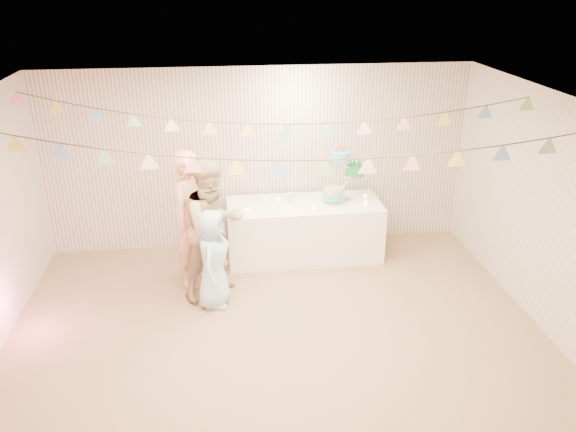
{
  "coord_description": "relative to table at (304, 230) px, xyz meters",
  "views": [
    {
      "loc": [
        -0.54,
        -5.1,
        3.76
      ],
      "look_at": [
        0.2,
        0.8,
        1.15
      ],
      "focal_mm": 35.0,
      "sensor_mm": 36.0,
      "label": 1
    }
  ],
  "objects": [
    {
      "name": "floor",
      "position": [
        -0.58,
        -1.99,
        -0.4
      ],
      "size": [
        6.0,
        6.0,
        0.0
      ],
      "primitive_type": "plane",
      "color": "olive",
      "rests_on": "ground"
    },
    {
      "name": "ceiling",
      "position": [
        -0.58,
        -1.99,
        2.2
      ],
      "size": [
        6.0,
        6.0,
        0.0
      ],
      "primitive_type": "plane",
      "color": "silver",
      "rests_on": "ground"
    },
    {
      "name": "back_wall",
      "position": [
        -0.58,
        0.51,
        0.9
      ],
      "size": [
        6.0,
        6.0,
        0.0
      ],
      "primitive_type": "plane",
      "color": "silver",
      "rests_on": "ground"
    },
    {
      "name": "front_wall",
      "position": [
        -0.58,
        -4.49,
        0.9
      ],
      "size": [
        6.0,
        6.0,
        0.0
      ],
      "primitive_type": "plane",
      "color": "silver",
      "rests_on": "ground"
    },
    {
      "name": "right_wall",
      "position": [
        2.42,
        -1.99,
        0.9
      ],
      "size": [
        5.0,
        5.0,
        0.0
      ],
      "primitive_type": "plane",
      "color": "silver",
      "rests_on": "ground"
    },
    {
      "name": "table",
      "position": [
        0.0,
        0.0,
        0.0
      ],
      "size": [
        2.13,
        0.85,
        0.8
      ],
      "primitive_type": "cube",
      "color": "white",
      "rests_on": "floor"
    },
    {
      "name": "cake_stand",
      "position": [
        0.55,
        0.05,
        0.72
      ],
      "size": [
        0.67,
        0.39,
        0.74
      ],
      "primitive_type": null,
      "color": "silver",
      "rests_on": "table"
    },
    {
      "name": "cake_bottom",
      "position": [
        0.4,
        -0.01,
        0.44
      ],
      "size": [
        0.31,
        0.31,
        0.15
      ],
      "primitive_type": null,
      "color": "#2BCBCA",
      "rests_on": "cake_stand"
    },
    {
      "name": "cake_middle",
      "position": [
        0.73,
        0.14,
        0.71
      ],
      "size": [
        0.27,
        0.27,
        0.22
      ],
      "primitive_type": null,
      "color": "#1B7E3F",
      "rests_on": "cake_stand"
    },
    {
      "name": "cake_top_tier",
      "position": [
        0.49,
        0.02,
        0.98
      ],
      "size": [
        0.25,
        0.25,
        0.19
      ],
      "primitive_type": null,
      "color": "#4DB3F2",
      "rests_on": "cake_stand"
    },
    {
      "name": "platter",
      "position": [
        -0.57,
        -0.05,
        0.36
      ],
      "size": [
        0.37,
        0.37,
        0.02
      ],
      "primitive_type": "cylinder",
      "color": "white",
      "rests_on": "table"
    },
    {
      "name": "posy",
      "position": [
        -0.18,
        0.05,
        0.43
      ],
      "size": [
        0.14,
        0.14,
        0.16
      ],
      "primitive_type": null,
      "color": "white",
      "rests_on": "table"
    },
    {
      "name": "person_adult_a",
      "position": [
        -1.49,
        -0.58,
        0.5
      ],
      "size": [
        0.74,
        0.78,
        1.79
      ],
      "primitive_type": "imported",
      "rotation": [
        0.0,
        0.0,
        0.92
      ],
      "color": "#E9A07A",
      "rests_on": "floor"
    },
    {
      "name": "person_adult_b",
      "position": [
        -1.24,
        -0.87,
        0.49
      ],
      "size": [
        1.09,
        1.05,
        1.77
      ],
      "primitive_type": "imported",
      "rotation": [
        0.0,
        0.0,
        0.64
      ],
      "color": "tan",
      "rests_on": "floor"
    },
    {
      "name": "person_child",
      "position": [
        -1.27,
        -1.13,
        0.22
      ],
      "size": [
        0.53,
        0.68,
        1.24
      ],
      "primitive_type": "imported",
      "rotation": [
        0.0,
        0.0,
        1.32
      ],
      "color": "#A9D3F0",
      "rests_on": "floor"
    },
    {
      "name": "bunting_back",
      "position": [
        -0.58,
        -0.89,
        1.95
      ],
      "size": [
        5.6,
        1.1,
        0.4
      ],
      "primitive_type": null,
      "color": "pink",
      "rests_on": "ceiling"
    },
    {
      "name": "bunting_front",
      "position": [
        -0.58,
        -2.19,
        1.92
      ],
      "size": [
        5.6,
        0.9,
        0.36
      ],
      "primitive_type": null,
      "color": "#72A5E5",
      "rests_on": "ceiling"
    },
    {
      "name": "tealight_0",
      "position": [
        -0.8,
        -0.15,
        0.42
      ],
      "size": [
        0.04,
        0.04,
        0.03
      ],
      "primitive_type": "cylinder",
      "color": "#FFD88C",
      "rests_on": "table"
    },
    {
      "name": "tealight_1",
      "position": [
        -0.35,
        0.18,
        0.42
      ],
      "size": [
        0.04,
        0.04,
        0.03
      ],
      "primitive_type": "cylinder",
      "color": "#FFD88C",
      "rests_on": "table"
    },
    {
      "name": "tealight_2",
      "position": [
        0.1,
        -0.22,
        0.42
      ],
      "size": [
        0.04,
        0.04,
        0.03
      ],
      "primitive_type": "cylinder",
      "color": "#FFD88C",
      "rests_on": "table"
    },
    {
      "name": "tealight_3",
      "position": [
        0.35,
        0.22,
        0.42
      ],
      "size": [
        0.04,
        0.04,
        0.03
      ],
      "primitive_type": "cylinder",
      "color": "#FFD88C",
      "rests_on": "table"
    },
    {
      "name": "tealight_4",
      "position": [
        0.82,
        -0.18,
        0.42
      ],
      "size": [
        0.04,
        0.04,
        0.03
      ],
      "primitive_type": "cylinder",
      "color": "#FFD88C",
      "rests_on": "table"
    },
    {
      "name": "tealight_5",
      "position": [
        0.9,
        0.15,
        0.42
      ],
      "size": [
        0.04,
        0.04,
        0.03
      ],
      "primitive_type": "cylinder",
      "color": "#FFD88C",
      "rests_on": "table"
    },
    {
      "name": "tealight_6",
      "position": [
        0.86,
        -0.05,
        0.42
      ],
      "size": [
        0.04,
        0.04,
        0.03
      ],
      "primitive_type": "cylinder",
      "color": "#FFD88C",
      "rests_on": "table"
    }
  ]
}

